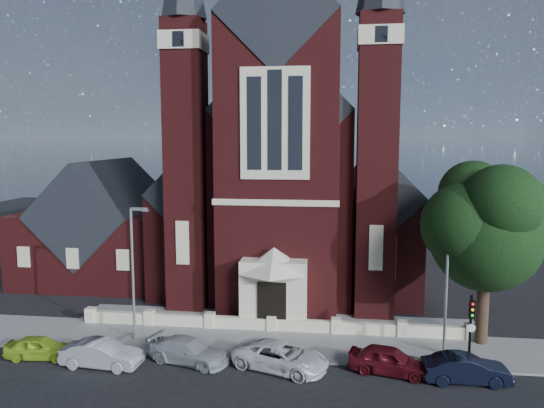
{
  "coord_description": "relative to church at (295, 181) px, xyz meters",
  "views": [
    {
      "loc": [
        4.08,
        -25.3,
        12.14
      ],
      "look_at": [
        -0.7,
        12.0,
        7.41
      ],
      "focal_mm": 35.0,
      "sensor_mm": 36.0,
      "label": 1
    }
  ],
  "objects": [
    {
      "name": "forecourt_paving",
      "position": [
        0.0,
        -14.44,
        -8.19
      ],
      "size": [
        26.0,
        3.0,
        0.14
      ],
      "primitive_type": "cube",
      "color": "gray",
      "rests_on": "ground"
    },
    {
      "name": "street_lamp_right",
      "position": [
        10.09,
        -18.94,
        -3.59
      ],
      "size": [
        1.16,
        0.22,
        8.09
      ],
      "color": "gray",
      "rests_on": "ground"
    },
    {
      "name": "car_white_suv",
      "position": [
        1.16,
        -21.81,
        -7.48
      ],
      "size": [
        5.6,
        3.93,
        1.42
      ],
      "primitive_type": "imported",
      "rotation": [
        0.0,
        0.0,
        1.23
      ],
      "color": "white",
      "rests_on": "ground"
    },
    {
      "name": "ground",
      "position": [
        0.0,
        -7.94,
        -8.19
      ],
      "size": [
        120.0,
        120.0,
        0.0
      ],
      "primitive_type": "plane",
      "color": "black",
      "rests_on": "ground"
    },
    {
      "name": "pavement_strip",
      "position": [
        0.0,
        -18.44,
        -8.19
      ],
      "size": [
        60.0,
        5.0,
        0.12
      ],
      "primitive_type": "cube",
      "color": "gray",
      "rests_on": "ground"
    },
    {
      "name": "car_navy",
      "position": [
        10.47,
        -22.13,
        -7.48
      ],
      "size": [
        4.32,
        1.67,
        1.41
      ],
      "primitive_type": "imported",
      "rotation": [
        0.0,
        0.0,
        1.61
      ],
      "color": "black",
      "rests_on": "ground"
    },
    {
      "name": "car_silver_b",
      "position": [
        -3.88,
        -21.59,
        -7.52
      ],
      "size": [
        4.92,
        3.09,
        1.33
      ],
      "primitive_type": "imported",
      "rotation": [
        0.0,
        0.0,
        1.28
      ],
      "color": "#A7ABAF",
      "rests_on": "ground"
    },
    {
      "name": "car_dark_red",
      "position": [
        6.77,
        -21.56,
        -7.47
      ],
      "size": [
        4.48,
        2.62,
        1.43
      ],
      "primitive_type": "imported",
      "rotation": [
        0.0,
        0.0,
        1.34
      ],
      "color": "#560E17",
      "rests_on": "ground"
    },
    {
      "name": "forecourt_wall",
      "position": [
        0.0,
        -16.44,
        -8.19
      ],
      "size": [
        24.0,
        0.4,
        0.9
      ],
      "primitive_type": "cube",
      "color": "beige",
      "rests_on": "ground"
    },
    {
      "name": "street_tree",
      "position": [
        12.6,
        -17.23,
        -1.23
      ],
      "size": [
        6.4,
        6.6,
        10.7
      ],
      "color": "black",
      "rests_on": "ground"
    },
    {
      "name": "parish_hall",
      "position": [
        -16.0,
        -4.94,
        -4.17
      ],
      "size": [
        12.0,
        12.2,
        10.24
      ],
      "color": "#4D1415",
      "rests_on": "ground"
    },
    {
      "name": "car_silver_a",
      "position": [
        -8.35,
        -22.69,
        -7.48
      ],
      "size": [
        4.38,
        1.76,
        1.42
      ],
      "primitive_type": "imported",
      "rotation": [
        0.0,
        0.0,
        1.51
      ],
      "color": "#97989E",
      "rests_on": "ground"
    },
    {
      "name": "car_lime_van",
      "position": [
        -12.22,
        -22.1,
        -7.56
      ],
      "size": [
        3.79,
        1.82,
        1.25
      ],
      "primitive_type": "imported",
      "rotation": [
        0.0,
        0.0,
        1.67
      ],
      "color": "#98C527",
      "rests_on": "ground"
    },
    {
      "name": "church",
      "position": [
        0.0,
        0.0,
        0.0
      ],
      "size": [
        20.01,
        34.9,
        29.2
      ],
      "color": "#4D1415",
      "rests_on": "ground"
    },
    {
      "name": "traffic_signal",
      "position": [
        11.0,
        -20.52,
        -5.6
      ],
      "size": [
        0.28,
        0.42,
        4.0
      ],
      "color": "black",
      "rests_on": "ground"
    },
    {
      "name": "street_lamp_left",
      "position": [
        -7.91,
        -18.94,
        -3.59
      ],
      "size": [
        1.16,
        0.22,
        8.09
      ],
      "color": "gray",
      "rests_on": "ground"
    }
  ]
}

